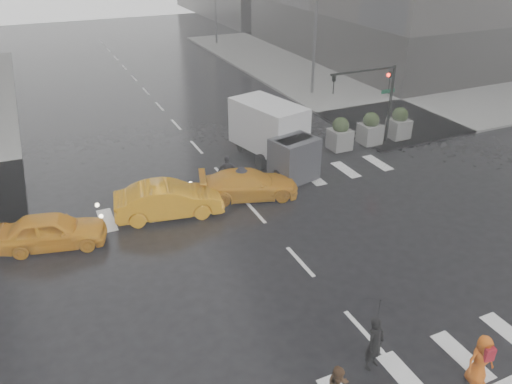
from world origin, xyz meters
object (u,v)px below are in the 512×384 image
traffic_signal_pole (377,91)px  taxi_front (52,231)px  pedestrian_orange (481,360)px  taxi_mid (169,200)px  box_truck (275,135)px

traffic_signal_pole → taxi_front: (-17.16, -3.10, -2.53)m
traffic_signal_pole → pedestrian_orange: bearing=-116.4°
pedestrian_orange → taxi_front: 15.29m
traffic_signal_pole → taxi_front: 17.62m
traffic_signal_pole → taxi_mid: bearing=-167.8°
traffic_signal_pole → box_truck: size_ratio=0.78×
taxi_mid → pedestrian_orange: bearing=-147.4°
traffic_signal_pole → pedestrian_orange: 16.71m
traffic_signal_pole → box_truck: (-6.01, 0.17, -1.59)m
traffic_signal_pole → box_truck: traffic_signal_pole is taller
traffic_signal_pole → taxi_mid: size_ratio=0.99×
taxi_mid → box_truck: size_ratio=0.79×
pedestrian_orange → taxi_front: pedestrian_orange is taller
taxi_front → box_truck: box_truck is taller
taxi_front → taxi_mid: bearing=-71.9°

